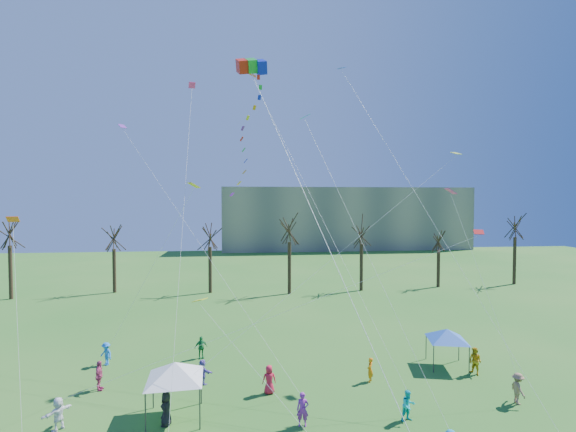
{
  "coord_description": "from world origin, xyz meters",
  "views": [
    {
      "loc": [
        -2.58,
        -15.9,
        11.8
      ],
      "look_at": [
        -0.38,
        5.0,
        11.0
      ],
      "focal_mm": 25.0,
      "sensor_mm": 36.0,
      "label": 1
    }
  ],
  "objects": [
    {
      "name": "big_box_kite",
      "position": [
        -2.22,
        6.81,
        15.38
      ],
      "size": [
        3.81,
        7.39,
        21.95
      ],
      "color": "red",
      "rests_on": "ground"
    },
    {
      "name": "bare_tree_row",
      "position": [
        2.48,
        35.69,
        6.93
      ],
      "size": [
        71.65,
        8.34,
        10.41
      ],
      "color": "black",
      "rests_on": "ground"
    },
    {
      "name": "distant_building",
      "position": [
        22.0,
        82.0,
        7.5
      ],
      "size": [
        60.0,
        14.0,
        15.0
      ],
      "primitive_type": "cube",
      "color": "gray",
      "rests_on": "ground"
    },
    {
      "name": "festival_crowd",
      "position": [
        -0.98,
        6.37,
        0.85
      ],
      "size": [
        26.7,
        15.08,
        1.84
      ],
      "color": "red",
      "rests_on": "ground"
    },
    {
      "name": "small_kites_aloft",
      "position": [
        -0.16,
        10.82,
        13.94
      ],
      "size": [
        27.36,
        20.14,
        32.97
      ],
      "color": "#EC4B0C",
      "rests_on": "ground"
    },
    {
      "name": "canopy_tent_blue",
      "position": [
        11.61,
        10.88,
        2.29
      ],
      "size": [
        3.51,
        3.51,
        2.7
      ],
      "color": "#3F3F44",
      "rests_on": "ground"
    },
    {
      "name": "canopy_tent_white",
      "position": [
        -6.42,
        5.92,
        2.62
      ],
      "size": [
        4.1,
        4.1,
        3.09
      ],
      "color": "#3F3F44",
      "rests_on": "ground"
    }
  ]
}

